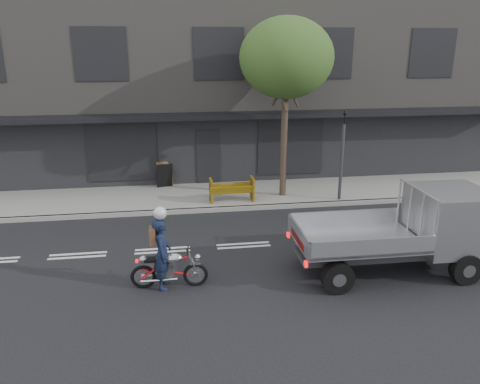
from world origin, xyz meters
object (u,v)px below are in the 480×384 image
traffic_light_pole (342,161)px  motorcycle (169,268)px  street_tree (286,58)px  sandwich_board (165,176)px  construction_barrier (233,191)px  rider (162,254)px  flatbed_ute (433,223)px

traffic_light_pole → motorcycle: (-6.40, -5.53, -1.15)m
street_tree → sandwich_board: (-4.53, 1.68, -4.63)m
motorcycle → construction_barrier: construction_barrier is taller
rider → sandwich_board: 8.07m
flatbed_ute → street_tree: bearing=111.6°
flatbed_ute → sandwich_board: flatbed_ute is taller
flatbed_ute → construction_barrier: 7.31m
street_tree → construction_barrier: size_ratio=4.05×
traffic_light_pole → flatbed_ute: bearing=-85.3°
rider → motorcycle: bearing=-86.8°
rider → traffic_light_pole: bearing=-46.6°
street_tree → traffic_light_pole: bearing=-23.0°
street_tree → construction_barrier: street_tree is taller
motorcycle → traffic_light_pole: bearing=44.1°
flatbed_ute → motorcycle: bearing=-179.7°
traffic_light_pole → rider: 8.60m
street_tree → construction_barrier: bearing=-161.2°
motorcycle → sandwich_board: (-0.13, 8.06, 0.14)m
rider → flatbed_ute: 7.02m
traffic_light_pole → flatbed_ute: (0.46, -5.56, -0.34)m
rider → construction_barrier: rider is taller
flatbed_ute → construction_barrier: bearing=128.9°
traffic_light_pole → flatbed_ute: traffic_light_pole is taller
street_tree → traffic_light_pole: size_ratio=1.93×
traffic_light_pole → construction_barrier: traffic_light_pole is taller
motorcycle → rider: rider is taller
street_tree → flatbed_ute: 7.93m
rider → sandwich_board: rider is taller
rider → sandwich_board: (0.02, 8.06, -0.26)m
street_tree → motorcycle: street_tree is taller
street_tree → traffic_light_pole: street_tree is taller
traffic_light_pole → sandwich_board: (-6.53, 2.53, -1.00)m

